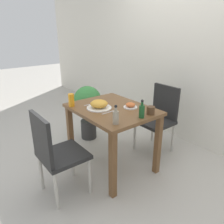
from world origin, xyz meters
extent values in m
plane|color=#B7B2A8|center=(0.00, 0.00, 0.00)|extent=(16.00, 16.00, 0.00)
cube|color=silver|center=(0.00, 1.30, 1.30)|extent=(8.00, 0.05, 2.60)
cube|color=brown|center=(0.00, 0.00, 0.73)|extent=(0.94, 0.74, 0.04)
cube|color=brown|center=(-0.42, -0.32, 0.36)|extent=(0.06, 0.06, 0.72)
cube|color=brown|center=(0.42, -0.32, 0.36)|extent=(0.06, 0.06, 0.72)
cube|color=brown|center=(-0.42, 0.32, 0.36)|extent=(0.06, 0.06, 0.72)
cube|color=brown|center=(0.42, 0.32, 0.36)|extent=(0.06, 0.06, 0.72)
cube|color=black|center=(0.06, -0.65, 0.43)|extent=(0.42, 0.42, 0.04)
cube|color=black|center=(0.06, -0.84, 0.67)|extent=(0.40, 0.04, 0.44)
cylinder|color=#B7B2A8|center=(0.24, -0.47, 0.20)|extent=(0.03, 0.03, 0.41)
cylinder|color=#B7B2A8|center=(-0.12, -0.47, 0.20)|extent=(0.03, 0.03, 0.41)
cylinder|color=#B7B2A8|center=(0.24, -0.83, 0.20)|extent=(0.03, 0.03, 0.41)
cylinder|color=#B7B2A8|center=(-0.12, -0.83, 0.20)|extent=(0.03, 0.03, 0.41)
cube|color=black|center=(0.07, 0.66, 0.43)|extent=(0.42, 0.42, 0.04)
cube|color=black|center=(0.07, 0.86, 0.67)|extent=(0.40, 0.04, 0.44)
cylinder|color=#B7B2A8|center=(-0.11, 0.48, 0.20)|extent=(0.03, 0.03, 0.41)
cylinder|color=#B7B2A8|center=(0.25, 0.48, 0.20)|extent=(0.03, 0.03, 0.41)
cylinder|color=#B7B2A8|center=(-0.11, 0.84, 0.20)|extent=(0.03, 0.03, 0.41)
cylinder|color=#B7B2A8|center=(0.25, 0.84, 0.20)|extent=(0.03, 0.03, 0.41)
cylinder|color=white|center=(-0.08, -0.12, 0.76)|extent=(0.28, 0.28, 0.01)
ellipsoid|color=gold|center=(-0.08, -0.12, 0.80)|extent=(0.19, 0.19, 0.08)
cylinder|color=white|center=(0.12, 0.16, 0.76)|extent=(0.15, 0.15, 0.01)
ellipsoid|color=#CC6633|center=(0.12, 0.16, 0.79)|extent=(0.11, 0.11, 0.05)
cylinder|color=#4C331E|center=(0.39, 0.20, 0.79)|extent=(0.08, 0.08, 0.08)
cylinder|color=orange|center=(-0.33, -0.32, 0.82)|extent=(0.07, 0.07, 0.14)
cylinder|color=#194C23|center=(0.40, 0.06, 0.81)|extent=(0.06, 0.06, 0.12)
cylinder|color=#194C23|center=(0.40, 0.06, 0.89)|extent=(0.03, 0.03, 0.03)
sphere|color=black|center=(0.40, 0.06, 0.93)|extent=(0.03, 0.03, 0.03)
cylinder|color=gray|center=(0.36, -0.24, 0.81)|extent=(0.06, 0.06, 0.12)
cylinder|color=gray|center=(0.36, -0.24, 0.89)|extent=(0.03, 0.03, 0.03)
sphere|color=black|center=(0.36, -0.24, 0.93)|extent=(0.03, 0.03, 0.03)
cube|color=silver|center=(-0.24, -0.12, 0.75)|extent=(0.01, 0.18, 0.00)
cube|color=silver|center=(0.09, -0.12, 0.75)|extent=(0.02, 0.17, 0.00)
cylinder|color=#333333|center=(-0.80, 0.17, 0.14)|extent=(0.23, 0.23, 0.28)
cylinder|color=brown|center=(-0.80, 0.17, 0.34)|extent=(0.04, 0.04, 0.12)
sphere|color=#387F3D|center=(-0.80, 0.17, 0.60)|extent=(0.40, 0.40, 0.40)
camera|label=1|loc=(1.79, -1.41, 1.58)|focal=35.00mm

